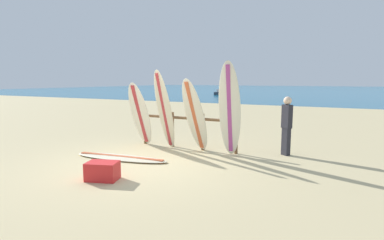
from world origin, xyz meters
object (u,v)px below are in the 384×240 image
surfboard_rack (187,126)px  surfboard_leaning_far_left (140,115)px  surfboard_leaning_left (164,110)px  surfboard_lying_on_sand (121,157)px  surfboard_leaning_center (230,110)px  small_boat_offshore (220,93)px  surfboard_leaning_center_left (195,116)px  cooler_box (102,171)px  beachgoer_standing (287,123)px

surfboard_rack → surfboard_leaning_far_left: 1.44m
surfboard_leaning_left → surfboard_lying_on_sand: bearing=-107.9°
surfboard_leaning_center → surfboard_lying_on_sand: surfboard_leaning_center is taller
surfboard_leaning_left → small_boat_offshore: 32.73m
surfboard_leaning_center_left → cooler_box: 2.99m
small_boat_offshore → surfboard_leaning_far_left: bearing=-72.5°
surfboard_rack → small_boat_offshore: bearing=110.0°
surfboard_rack → beachgoer_standing: beachgoer_standing is taller
surfboard_leaning_left → beachgoer_standing: bearing=15.7°
surfboard_leaning_center_left → beachgoer_standing: surfboard_leaning_center_left is taller
surfboard_lying_on_sand → beachgoer_standing: 4.32m
surfboard_rack → surfboard_leaning_far_left: surfboard_leaning_far_left is taller
surfboard_lying_on_sand → small_boat_offshore: bearing=107.5°
surfboard_leaning_left → cooler_box: 2.96m
surfboard_rack → surfboard_leaning_center_left: (0.46, -0.44, 0.36)m
surfboard_leaning_far_left → small_boat_offshore: bearing=107.5°
surfboard_leaning_center → surfboard_lying_on_sand: size_ratio=0.94×
cooler_box → surfboard_leaning_center: bearing=42.6°
surfboard_leaning_far_left → surfboard_leaning_center: size_ratio=0.78×
surfboard_lying_on_sand → beachgoer_standing: (3.59, 2.25, 0.81)m
surfboard_leaning_left → surfboard_lying_on_sand: size_ratio=0.86×
surfboard_rack → cooler_box: surfboard_rack is taller
surfboard_leaning_far_left → surfboard_leaning_center_left: (1.81, -0.04, 0.05)m
surfboard_leaning_far_left → surfboard_leaning_center_left: 1.81m
beachgoer_standing → surfboard_lying_on_sand: bearing=-147.9°
surfboard_leaning_far_left → surfboard_lying_on_sand: surfboard_leaning_far_left is taller
surfboard_leaning_left → surfboard_leaning_center: (1.88, 0.06, 0.10)m
beachgoer_standing → small_boat_offshore: 33.07m
surfboard_leaning_far_left → cooler_box: bearing=-67.7°
beachgoer_standing → small_boat_offshore: (-13.78, 30.06, -0.59)m
surfboard_lying_on_sand → surfboard_leaning_left: bearing=72.1°
surfboard_rack → surfboard_lying_on_sand: (-0.92, -1.81, -0.61)m
surfboard_leaning_far_left → surfboard_lying_on_sand: bearing=-73.3°
cooler_box → surfboard_lying_on_sand: bearing=99.0°
surfboard_lying_on_sand → surfboard_leaning_center: bearing=31.6°
surfboard_lying_on_sand → cooler_box: size_ratio=4.31×
surfboard_leaning_center_left → surfboard_lying_on_sand: 2.18m
surfboard_rack → small_boat_offshore: size_ratio=1.40×
beachgoer_standing → surfboard_leaning_far_left: bearing=-168.2°
surfboard_rack → surfboard_leaning_center: size_ratio=1.25×
small_boat_offshore → surfboard_leaning_center: bearing=-67.9°
surfboard_leaning_left → surfboard_leaning_center_left: 0.95m
small_boat_offshore → beachgoer_standing: bearing=-65.4°
surfboard_leaning_left → surfboard_lying_on_sand: 1.80m
surfboard_leaning_center → small_boat_offshore: 33.33m
surfboard_lying_on_sand → beachgoer_standing: bearing=32.1°
surfboard_leaning_center_left → beachgoer_standing: 2.39m
surfboard_leaning_far_left → beachgoer_standing: size_ratio=1.24×
surfboard_leaning_center → small_boat_offshore: (-12.51, 30.88, -0.96)m
surfboard_leaning_left → cooler_box: bearing=-83.9°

